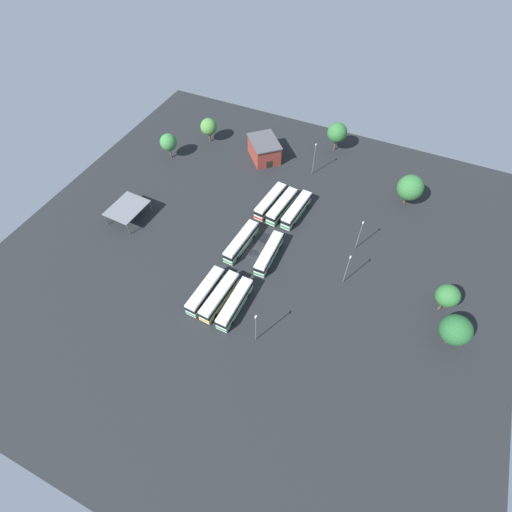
{
  "coord_description": "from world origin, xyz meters",
  "views": [
    {
      "loc": [
        -50.38,
        -23.87,
        67.98
      ],
      "look_at": [
        -1.87,
        -1.31,
        1.5
      ],
      "focal_mm": 27.06,
      "sensor_mm": 36.0,
      "label": 1
    }
  ],
  "objects_px": {
    "tree_south_edge": "(456,330)",
    "tree_north_edge": "(448,296)",
    "bus_row2_slot1": "(282,206)",
    "lamp_post_by_building": "(359,235)",
    "lamp_post_far_corner": "(256,327)",
    "bus_row1_slot2": "(241,242)",
    "bus_row2_slot0": "(296,210)",
    "bus_row0_slot1": "(220,296)",
    "tree_northwest": "(168,142)",
    "bus_row2_slot2": "(270,201)",
    "bus_row1_slot0": "(269,253)",
    "tree_west_edge": "(410,188)",
    "lamp_post_near_entrance": "(347,269)",
    "lamp_post_mid_lot": "(314,158)",
    "bus_row0_slot2": "(206,291)",
    "bus_row0_slot0": "(235,304)",
    "tree_east_edge": "(337,133)",
    "tree_northeast": "(209,127)",
    "maintenance_shelter": "(127,208)",
    "depot_building": "(264,149)"
  },
  "relations": [
    {
      "from": "tree_south_edge",
      "to": "bus_row2_slot1",
      "type": "bearing_deg",
      "value": 65.01
    },
    {
      "from": "depot_building",
      "to": "tree_northeast",
      "type": "distance_m",
      "value": 17.96
    },
    {
      "from": "maintenance_shelter",
      "to": "tree_northeast",
      "type": "xyz_separation_m",
      "value": [
        36.21,
        -2.23,
        1.46
      ]
    },
    {
      "from": "bus_row0_slot1",
      "to": "lamp_post_far_corner",
      "type": "bearing_deg",
      "value": -114.86
    },
    {
      "from": "bus_row2_slot0",
      "to": "lamp_post_by_building",
      "type": "height_order",
      "value": "lamp_post_by_building"
    },
    {
      "from": "bus_row2_slot2",
      "to": "tree_northeast",
      "type": "distance_m",
      "value": 32.94
    },
    {
      "from": "bus_row0_slot0",
      "to": "lamp_post_mid_lot",
      "type": "distance_m",
      "value": 46.94
    },
    {
      "from": "bus_row1_slot2",
      "to": "tree_north_edge",
      "type": "height_order",
      "value": "tree_north_edge"
    },
    {
      "from": "tree_south_edge",
      "to": "tree_north_edge",
      "type": "bearing_deg",
      "value": 18.85
    },
    {
      "from": "bus_row1_slot0",
      "to": "tree_west_edge",
      "type": "xyz_separation_m",
      "value": [
        31.09,
        -23.98,
        3.31
      ]
    },
    {
      "from": "depot_building",
      "to": "maintenance_shelter",
      "type": "bearing_deg",
      "value": 150.6
    },
    {
      "from": "bus_row1_slot2",
      "to": "lamp_post_mid_lot",
      "type": "height_order",
      "value": "lamp_post_mid_lot"
    },
    {
      "from": "tree_west_edge",
      "to": "bus_row0_slot2",
      "type": "bearing_deg",
      "value": 145.18
    },
    {
      "from": "lamp_post_mid_lot",
      "to": "lamp_post_by_building",
      "type": "height_order",
      "value": "lamp_post_mid_lot"
    },
    {
      "from": "lamp_post_far_corner",
      "to": "tree_west_edge",
      "type": "xyz_separation_m",
      "value": [
        50.39,
        -18.21,
        0.31
      ]
    },
    {
      "from": "bus_row0_slot0",
      "to": "tree_east_edge",
      "type": "height_order",
      "value": "tree_east_edge"
    },
    {
      "from": "bus_row1_slot0",
      "to": "maintenance_shelter",
      "type": "relative_size",
      "value": 1.19
    },
    {
      "from": "bus_row0_slot1",
      "to": "lamp_post_near_entrance",
      "type": "xyz_separation_m",
      "value": [
        15.31,
        -21.59,
        2.96
      ]
    },
    {
      "from": "bus_row1_slot0",
      "to": "bus_row1_slot2",
      "type": "distance_m",
      "value": 7.12
    },
    {
      "from": "bus_row0_slot1",
      "to": "bus_row1_slot0",
      "type": "xyz_separation_m",
      "value": [
        14.52,
        -4.56,
        -0.0
      ]
    },
    {
      "from": "lamp_post_near_entrance",
      "to": "tree_south_edge",
      "type": "height_order",
      "value": "lamp_post_near_entrance"
    },
    {
      "from": "lamp_post_near_entrance",
      "to": "tree_northwest",
      "type": "bearing_deg",
      "value": 69.53
    },
    {
      "from": "tree_east_edge",
      "to": "lamp_post_near_entrance",
      "type": "bearing_deg",
      "value": -159.99
    },
    {
      "from": "bus_row1_slot2",
      "to": "bus_row2_slot0",
      "type": "xyz_separation_m",
      "value": [
        14.99,
        -7.65,
        0.0
      ]
    },
    {
      "from": "bus_row0_slot1",
      "to": "tree_north_edge",
      "type": "distance_m",
      "value": 44.7
    },
    {
      "from": "bus_row0_slot1",
      "to": "bus_row0_slot2",
      "type": "distance_m",
      "value": 3.24
    },
    {
      "from": "bus_row0_slot0",
      "to": "lamp_post_mid_lot",
      "type": "relative_size",
      "value": 1.24
    },
    {
      "from": "lamp_post_near_entrance",
      "to": "lamp_post_by_building",
      "type": "relative_size",
      "value": 1.01
    },
    {
      "from": "bus_row0_slot1",
      "to": "maintenance_shelter",
      "type": "bearing_deg",
      "value": 69.32
    },
    {
      "from": "bus_row0_slot1",
      "to": "bus_row1_slot0",
      "type": "bearing_deg",
      "value": -17.45
    },
    {
      "from": "bus_row2_slot0",
      "to": "depot_building",
      "type": "distance_m",
      "value": 24.13
    },
    {
      "from": "lamp_post_far_corner",
      "to": "tree_north_edge",
      "type": "bearing_deg",
      "value": -54.81
    },
    {
      "from": "tree_northwest",
      "to": "tree_south_edge",
      "type": "relative_size",
      "value": 0.94
    },
    {
      "from": "bus_row2_slot2",
      "to": "tree_east_edge",
      "type": "distance_m",
      "value": 30.54
    },
    {
      "from": "maintenance_shelter",
      "to": "tree_west_edge",
      "type": "height_order",
      "value": "tree_west_edge"
    },
    {
      "from": "bus_row1_slot2",
      "to": "maintenance_shelter",
      "type": "distance_m",
      "value": 29.18
    },
    {
      "from": "lamp_post_mid_lot",
      "to": "lamp_post_near_entrance",
      "type": "bearing_deg",
      "value": -149.72
    },
    {
      "from": "bus_row0_slot2",
      "to": "tree_north_edge",
      "type": "height_order",
      "value": "tree_north_edge"
    },
    {
      "from": "bus_row1_slot0",
      "to": "tree_northeast",
      "type": "distance_m",
      "value": 47.78
    },
    {
      "from": "maintenance_shelter",
      "to": "tree_south_edge",
      "type": "distance_m",
      "value": 75.16
    },
    {
      "from": "bus_row2_slot1",
      "to": "lamp_post_by_building",
      "type": "bearing_deg",
      "value": -101.38
    },
    {
      "from": "bus_row1_slot2",
      "to": "lamp_post_far_corner",
      "type": "bearing_deg",
      "value": -146.96
    },
    {
      "from": "bus_row1_slot2",
      "to": "tree_east_edge",
      "type": "relative_size",
      "value": 1.4
    },
    {
      "from": "bus_row0_slot1",
      "to": "depot_building",
      "type": "bearing_deg",
      "value": 13.54
    },
    {
      "from": "tree_northwest",
      "to": "bus_row2_slot2",
      "type": "bearing_deg",
      "value": -101.0
    },
    {
      "from": "tree_south_edge",
      "to": "lamp_post_near_entrance",
      "type": "bearing_deg",
      "value": 76.5
    },
    {
      "from": "tree_west_edge",
      "to": "lamp_post_near_entrance",
      "type": "bearing_deg",
      "value": 167.08
    },
    {
      "from": "lamp_post_mid_lot",
      "to": "tree_south_edge",
      "type": "distance_m",
      "value": 54.38
    },
    {
      "from": "bus_row1_slot2",
      "to": "bus_row2_slot1",
      "type": "relative_size",
      "value": 1.01
    },
    {
      "from": "bus_row0_slot1",
      "to": "bus_row2_slot2",
      "type": "height_order",
      "value": "same"
    }
  ]
}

